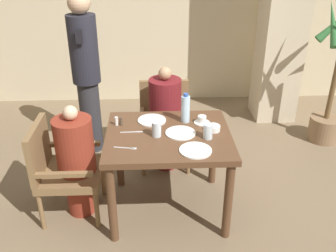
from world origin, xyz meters
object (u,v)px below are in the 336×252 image
Objects in this scene: standing_host at (86,71)px; diner_in_far_chair at (165,118)px; chair_left_side at (61,167)px; teacup_with_saucer at (202,120)px; plate_main_left at (152,120)px; chair_far_side at (165,121)px; plate_main_right at (195,150)px; glass_tall_near at (208,131)px; plate_dessert_center at (181,133)px; glass_tall_mid at (156,129)px; diner_in_left_chair at (76,160)px; potted_palm at (331,94)px; water_bottle at (186,109)px; bowl_small at (213,128)px.

diner_in_far_chair is at bearing -26.09° from standing_host.
diner_in_far_chair is (0.91, 0.70, 0.10)m from chair_left_side.
chair_left_side reaches higher than teacup_with_saucer.
plate_main_left is at bearing 17.51° from chair_left_side.
chair_left_side is 1.24m from chair_far_side.
plate_main_left is (-0.13, -0.45, 0.20)m from diner_in_far_chair.
glass_tall_near reaches higher than plate_main_right.
chair_far_side reaches higher than plate_dessert_center.
glass_tall_near is at bearing 58.44° from plate_main_right.
standing_host is at bearing 129.97° from plate_dessert_center.
standing_host is 1.11m from plate_main_left.
diner_in_far_chair is at bearing 37.44° from chair_left_side.
glass_tall_mid is (0.82, -0.03, 0.36)m from chair_left_side.
glass_tall_near is at bearing -7.87° from glass_tall_mid.
diner_in_left_chair reaches higher than plate_main_right.
plate_main_left and plate_main_right have the same top height.
chair_far_side is 1.04m from glass_tall_near.
diner_in_left_chair is at bearing 175.46° from glass_tall_near.
diner_in_far_chair is 0.68× the size of potted_palm.
water_bottle is 2.11× the size of glass_tall_near.
chair_far_side is 0.49× the size of standing_host.
water_bottle is (0.16, -0.48, 0.32)m from diner_in_far_chair.
chair_far_side is at bearing 114.83° from teacup_with_saucer.
plate_main_left is at bearing -106.37° from diner_in_far_chair.
diner_in_far_chair is 4.44× the size of plate_main_right.
bowl_small is at bearing -41.48° from standing_host.
standing_host is at bearing 122.58° from glass_tall_mid.
potted_palm is 2.28m from plate_main_right.
potted_palm is 1.92m from teacup_with_saucer.
standing_host is 7.02× the size of plate_dessert_center.
potted_palm is at bearing 38.38° from glass_tall_near.
diner_in_far_chair is at bearing 73.63° from plate_main_left.
bowl_small is at bearing 2.13° from diner_in_left_chair.
diner_in_left_chair is 4.14× the size of plate_main_right.
glass_tall_mid is at bearing -97.53° from diner_in_far_chair.
potted_palm is (2.74, 0.09, -0.35)m from standing_host.
diner_in_left_chair is 1.04m from diner_in_far_chair.
plate_main_left is 0.44m from teacup_with_saucer.
potted_palm is at bearing 10.37° from chair_far_side.
diner_in_far_chair is 0.98m from standing_host.
plate_dessert_center is 1.80× the size of teacup_with_saucer.
plate_dessert_center is 1.99× the size of glass_tall_mid.
water_bottle is 0.36m from glass_tall_mid.
diner_in_left_chair is 8.24× the size of glass_tall_mid.
chair_far_side is at bearing 99.83° from plate_main_right.
water_bottle is (1.07, 0.22, 0.42)m from chair_left_side.
water_bottle is at bearing 13.39° from diner_in_left_chair.
glass_tall_near is (0.21, -0.09, 0.06)m from plate_dessert_center.
potted_palm is at bearing 31.11° from glass_tall_mid.
plate_main_right is (1.11, -0.28, 0.30)m from chair_left_side.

